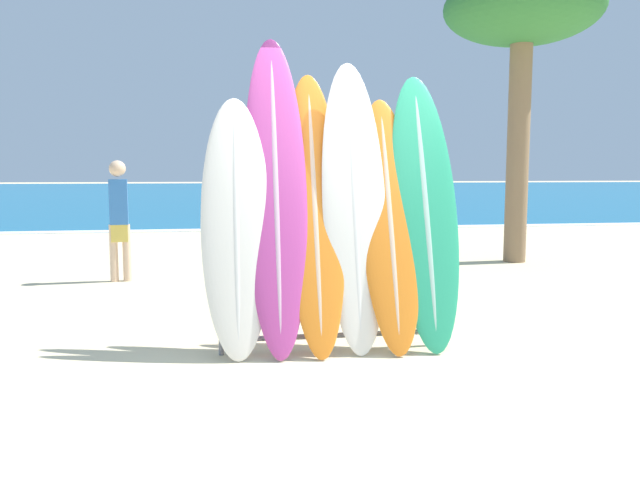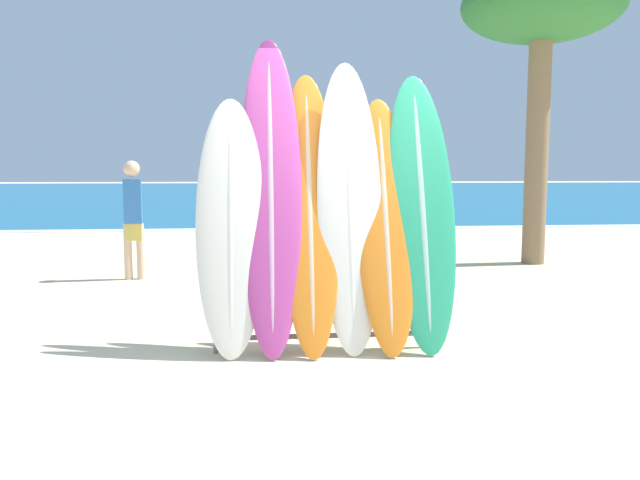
# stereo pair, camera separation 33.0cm
# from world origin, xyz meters

# --- Properties ---
(ground_plane) EXTENTS (160.00, 160.00, 0.00)m
(ground_plane) POSITION_xyz_m (0.00, 0.00, 0.00)
(ground_plane) COLOR beige
(ocean_water) EXTENTS (120.00, 60.00, 0.01)m
(ocean_water) POSITION_xyz_m (0.00, 40.39, 0.00)
(ocean_water) COLOR #146693
(ocean_water) RESTS_ON ground_plane
(surfboard_rack) EXTENTS (1.89, 0.04, 0.80)m
(surfboard_rack) POSITION_xyz_m (-0.15, 0.39, 0.44)
(surfboard_rack) COLOR slate
(surfboard_rack) RESTS_ON ground_plane
(surfboard_slot_0) EXTENTS (0.56, 0.60, 2.06)m
(surfboard_slot_0) POSITION_xyz_m (-0.95, 0.42, 1.03)
(surfboard_slot_0) COLOR silver
(surfboard_slot_0) RESTS_ON ground_plane
(surfboard_slot_1) EXTENTS (0.51, 0.88, 2.59)m
(surfboard_slot_1) POSITION_xyz_m (-0.62, 0.51, 1.29)
(surfboard_slot_1) COLOR #B23D8E
(surfboard_slot_1) RESTS_ON ground_plane
(surfboard_slot_2) EXTENTS (0.48, 0.87, 2.29)m
(surfboard_slot_2) POSITION_xyz_m (-0.31, 0.49, 1.15)
(surfboard_slot_2) COLOR orange
(surfboard_slot_2) RESTS_ON ground_plane
(surfboard_slot_3) EXTENTS (0.53, 0.69, 2.38)m
(surfboard_slot_3) POSITION_xyz_m (0.02, 0.47, 1.19)
(surfboard_slot_3) COLOR silver
(surfboard_slot_3) RESTS_ON ground_plane
(surfboard_slot_4) EXTENTS (0.50, 0.81, 2.09)m
(surfboard_slot_4) POSITION_xyz_m (0.31, 0.45, 1.05)
(surfboard_slot_4) COLOR orange
(surfboard_slot_4) RESTS_ON ground_plane
(surfboard_slot_5) EXTENTS (0.56, 0.82, 2.29)m
(surfboard_slot_5) POSITION_xyz_m (0.62, 0.48, 1.15)
(surfboard_slot_5) COLOR #289E70
(surfboard_slot_5) RESTS_ON ground_plane
(person_near_water) EXTENTS (0.27, 0.21, 1.60)m
(person_near_water) POSITION_xyz_m (-2.40, 4.00, 0.87)
(person_near_water) COLOR beige
(person_near_water) RESTS_ON ground_plane
(person_mid_beach) EXTENTS (0.22, 0.26, 1.56)m
(person_mid_beach) POSITION_xyz_m (-0.24, 9.15, 0.85)
(person_mid_beach) COLOR beige
(person_mid_beach) RESTS_ON ground_plane
(person_far_left) EXTENTS (0.31, 0.24, 1.81)m
(person_far_left) POSITION_xyz_m (0.91, 9.09, 0.99)
(person_far_left) COLOR tan
(person_far_left) RESTS_ON ground_plane
(person_far_right) EXTENTS (0.28, 0.22, 1.65)m
(person_far_right) POSITION_xyz_m (0.70, 3.19, 0.90)
(person_far_right) COLOR #A87A5B
(person_far_right) RESTS_ON ground_plane
(palm_tree) EXTENTS (2.45, 2.45, 4.53)m
(palm_tree) POSITION_xyz_m (3.62, 4.88, 3.84)
(palm_tree) COLOR #896B4C
(palm_tree) RESTS_ON ground_plane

